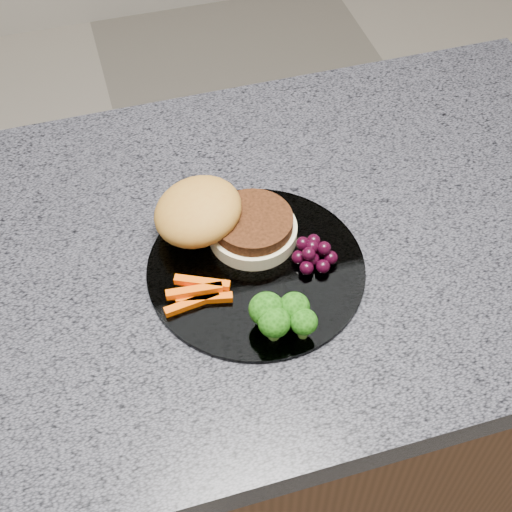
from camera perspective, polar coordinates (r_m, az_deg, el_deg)
The scene contains 7 objects.
island_cabinet at distance 1.27m, azimuth -3.91°, elevation -13.60°, with size 1.20×0.60×0.86m, color #53311C.
countertop at distance 0.88m, azimuth -5.44°, elevation -0.79°, with size 1.20×0.60×0.04m, color #4B4B55.
plate at distance 0.85m, azimuth -0.00°, elevation -0.99°, with size 0.26×0.26×0.01m, color white.
burger at distance 0.86m, azimuth -3.10°, elevation 2.91°, with size 0.20×0.17×0.06m.
carrot_sticks at distance 0.81m, azimuth -4.63°, elevation -2.97°, with size 0.08×0.05×0.02m.
broccoli at distance 0.77m, azimuth 2.01°, elevation -4.71°, with size 0.07×0.06×0.05m.
grape_bunch at distance 0.84m, azimuth 4.62°, elevation 0.22°, with size 0.05×0.05×0.03m.
Camera 1 is at (-0.07, -0.55, 1.57)m, focal length 50.00 mm.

